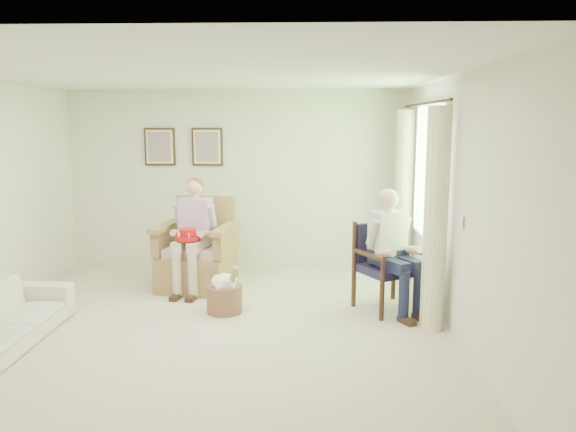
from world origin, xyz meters
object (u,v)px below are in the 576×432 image
(wicker_armchair, at_px, (197,259))
(hatbox, at_px, (225,293))
(person_wicker, at_px, (194,226))
(red_hat, at_px, (188,235))
(person_dark, at_px, (390,242))
(wood_armchair, at_px, (388,262))

(wicker_armchair, relative_size, hatbox, 1.98)
(person_wicker, bearing_deg, wicker_armchair, 98.82)
(person_wicker, xyz_separation_m, hatbox, (0.50, -0.83, -0.61))
(person_wicker, relative_size, hatbox, 2.39)
(red_hat, bearing_deg, person_dark, -12.50)
(hatbox, bearing_deg, red_hat, 130.46)
(person_wicker, xyz_separation_m, person_dark, (2.36, -0.73, -0.03))
(wood_armchair, distance_m, person_wicker, 2.45)
(wood_armchair, bearing_deg, hatbox, 158.41)
(hatbox, bearing_deg, person_dark, 2.95)
(wicker_armchair, bearing_deg, person_wicker, -81.18)
(person_wicker, height_order, hatbox, person_wicker)
(wood_armchair, bearing_deg, person_dark, -119.48)
(wood_armchair, height_order, person_dark, person_dark)
(wood_armchair, height_order, hatbox, wood_armchair)
(wicker_armchair, xyz_separation_m, person_wicker, (0.00, -0.15, 0.47))
(person_dark, distance_m, red_hat, 2.46)
(wood_armchair, xyz_separation_m, hatbox, (-1.87, -0.26, -0.31))
(wicker_armchair, distance_m, person_wicker, 0.49)
(wicker_armchair, bearing_deg, hatbox, -54.30)
(red_hat, height_order, hatbox, red_hat)
(red_hat, bearing_deg, person_wicker, 78.58)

